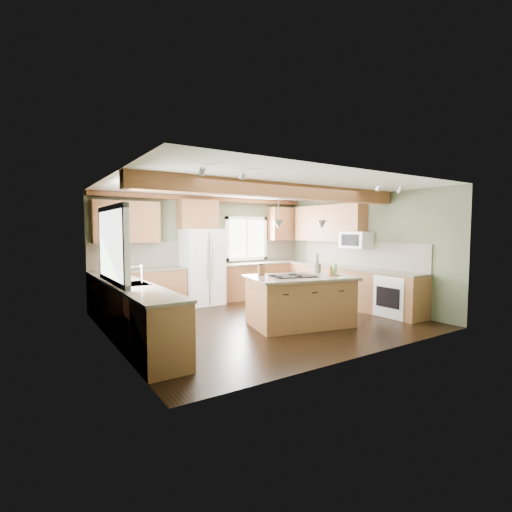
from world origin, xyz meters
TOP-DOWN VIEW (x-y plane):
  - floor at (0.00, 0.00)m, footprint 5.60×5.60m
  - ceiling at (0.00, 0.00)m, footprint 5.60×5.60m
  - wall_back at (0.00, 2.50)m, footprint 5.60×0.00m
  - wall_left at (-2.80, 0.00)m, footprint 0.00×5.00m
  - wall_right at (2.80, 0.00)m, footprint 0.00×5.00m
  - ceiling_beam at (0.00, -0.67)m, footprint 5.55×0.26m
  - soffit_trim at (0.00, 2.40)m, footprint 5.55×0.20m
  - backsplash_back at (0.00, 2.48)m, footprint 5.58×0.03m
  - backsplash_right at (2.78, 0.05)m, footprint 0.03×3.70m
  - base_cab_back_left at (-1.79, 2.20)m, footprint 2.02×0.60m
  - counter_back_left at (-1.79, 2.20)m, footprint 2.06×0.64m
  - base_cab_back_right at (1.49, 2.20)m, footprint 2.62×0.60m
  - counter_back_right at (1.49, 2.20)m, footprint 2.66×0.64m
  - base_cab_left at (-2.50, 0.05)m, footprint 0.60×3.70m
  - counter_left at (-2.50, 0.05)m, footprint 0.64×3.74m
  - base_cab_right at (2.50, 0.05)m, footprint 0.60×3.70m
  - counter_right at (2.50, 0.05)m, footprint 0.64×3.74m
  - upper_cab_back_left at (-1.99, 2.33)m, footprint 1.40×0.35m
  - upper_cab_over_fridge at (-0.30, 2.33)m, footprint 0.96×0.35m
  - upper_cab_right at (2.62, 0.90)m, footprint 0.35×2.20m
  - upper_cab_back_corner at (2.30, 2.33)m, footprint 0.90×0.35m
  - window_left at (-2.78, 0.05)m, footprint 0.04×1.60m
  - window_back at (1.15, 2.48)m, footprint 1.10×0.04m
  - sink at (-2.50, 0.05)m, footprint 0.50×0.65m
  - faucet at (-2.32, 0.05)m, footprint 0.02×0.02m
  - dishwasher at (-2.49, -1.25)m, footprint 0.60×0.60m
  - oven at (2.49, -1.25)m, footprint 0.60×0.72m
  - microwave at (2.58, -0.05)m, footprint 0.40×0.70m
  - pendant_left at (-0.04, -0.58)m, footprint 0.18×0.18m
  - pendant_right at (0.84, -0.77)m, footprint 0.18×0.18m
  - refrigerator at (-0.30, 2.12)m, footprint 0.90×0.74m
  - island at (0.40, -0.67)m, footprint 1.98×1.45m
  - island_top at (0.40, -0.67)m, footprint 2.12×1.59m
  - cooktop at (0.25, -0.64)m, footprint 0.87×0.67m
  - knife_block at (-0.17, -0.22)m, footprint 0.12×0.10m
  - utensil_crock at (1.10, -0.38)m, footprint 0.14×0.14m
  - bottle_tray at (1.00, -0.93)m, footprint 0.32×0.32m

SIDE VIEW (x-z plane):
  - floor at x=0.00m, z-range 0.00..0.00m
  - dishwasher at x=-2.49m, z-range 0.01..0.85m
  - oven at x=2.49m, z-range 0.01..0.85m
  - base_cab_back_left at x=-1.79m, z-range 0.00..0.88m
  - base_cab_back_right at x=1.49m, z-range 0.00..0.88m
  - base_cab_left at x=-2.50m, z-range 0.00..0.88m
  - base_cab_right at x=2.50m, z-range 0.00..0.88m
  - island at x=0.40m, z-range 0.00..0.88m
  - counter_back_left at x=-1.79m, z-range 0.88..0.92m
  - counter_back_right at x=1.49m, z-range 0.88..0.92m
  - counter_left at x=-2.50m, z-range 0.88..0.92m
  - counter_right at x=2.50m, z-range 0.88..0.92m
  - refrigerator at x=-0.30m, z-range 0.00..1.80m
  - island_top at x=0.40m, z-range 0.88..0.92m
  - sink at x=-2.50m, z-range 0.89..0.92m
  - cooktop at x=0.25m, z-range 0.92..0.94m
  - utensil_crock at x=1.10m, z-range 0.92..1.09m
  - knife_block at x=-0.17m, z-range 0.92..1.11m
  - bottle_tray at x=1.00m, z-range 0.92..1.14m
  - faucet at x=-2.32m, z-range 0.91..1.19m
  - backsplash_back at x=0.00m, z-range 0.92..1.50m
  - backsplash_right at x=2.78m, z-range 0.92..1.50m
  - wall_back at x=0.00m, z-range -1.50..4.10m
  - wall_left at x=-2.80m, z-range -1.20..3.80m
  - wall_right at x=2.80m, z-range -1.20..3.80m
  - window_back at x=1.15m, z-range 1.05..2.05m
  - window_left at x=-2.78m, z-range 1.02..2.08m
  - microwave at x=2.58m, z-range 1.36..1.74m
  - pendant_left at x=-0.04m, z-range 1.80..1.96m
  - pendant_right at x=0.84m, z-range 1.80..1.96m
  - upper_cab_back_left at x=-1.99m, z-range 1.50..2.40m
  - upper_cab_right at x=2.62m, z-range 1.50..2.40m
  - upper_cab_back_corner at x=2.30m, z-range 1.50..2.40m
  - upper_cab_over_fridge at x=-0.30m, z-range 1.80..2.50m
  - ceiling_beam at x=0.00m, z-range 2.34..2.60m
  - soffit_trim at x=0.00m, z-range 2.49..2.59m
  - ceiling at x=0.00m, z-range 2.60..2.60m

